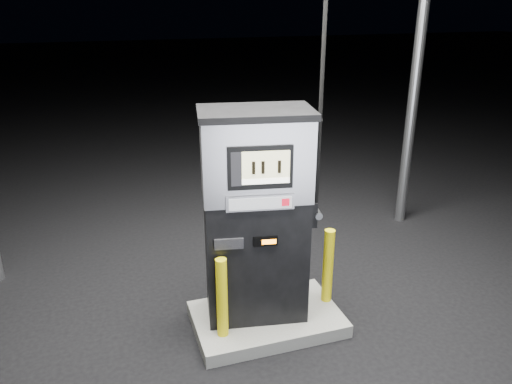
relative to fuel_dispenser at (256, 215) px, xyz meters
name	(u,v)px	position (x,y,z in m)	size (l,w,h in m)	color
ground	(267,325)	(0.09, -0.10, -1.31)	(80.00, 80.00, 0.00)	black
pump_island	(267,319)	(0.09, -0.10, -1.24)	(1.60, 1.00, 0.15)	slate
fuel_dispenser	(256,215)	(0.00, 0.00, 0.00)	(1.30, 0.85, 4.70)	black
bollard_left	(222,298)	(-0.46, -0.29, -0.72)	(0.12, 0.12, 0.88)	yellow
bollard_right	(328,266)	(0.83, -0.05, -0.72)	(0.12, 0.12, 0.89)	yellow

